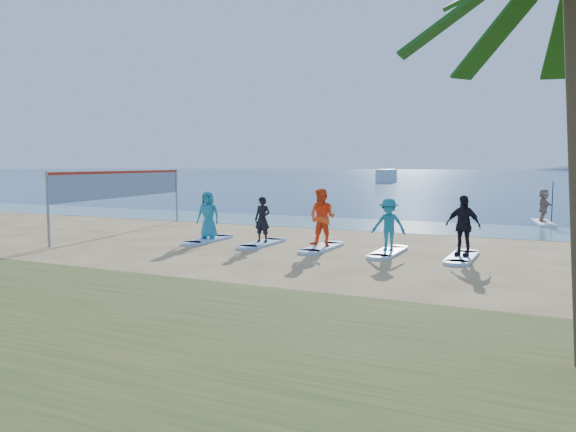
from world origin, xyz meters
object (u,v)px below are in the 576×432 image
at_px(paddleboarder, 544,205).
at_px(surfboard_3, 388,252).
at_px(student_3, 389,225).
at_px(student_4, 463,226).
at_px(surfboard_1, 262,243).
at_px(surfboard_2, 322,248).
at_px(student_1, 262,219).
at_px(paddleboard, 543,223).
at_px(student_0, 208,215).
at_px(boat_offshore_a, 386,183).
at_px(surfboard_4, 462,257).
at_px(volleyball_net, 124,185).
at_px(student_2, 322,217).
at_px(surfboard_0, 209,240).

relative_size(paddleboarder, surfboard_3, 0.68).
height_order(student_3, student_4, student_4).
height_order(surfboard_1, surfboard_2, same).
distance_m(surfboard_1, student_1, 0.82).
height_order(student_1, student_4, student_4).
xyz_separation_m(surfboard_2, student_4, (4.38, 0.00, 0.92)).
xyz_separation_m(paddleboard, student_0, (-10.63, -11.42, 0.87)).
bearing_deg(paddleboarder, student_0, 125.50).
xyz_separation_m(boat_offshore_a, surfboard_4, (21.09, -66.52, 0.04)).
relative_size(volleyball_net, student_2, 4.81).
bearing_deg(student_4, surfboard_1, -166.32).
relative_size(surfboard_1, student_2, 1.18).
xyz_separation_m(student_0, surfboard_4, (8.76, 0.00, -0.89)).
xyz_separation_m(paddleboard, student_3, (-4.06, -11.42, 0.83)).
xyz_separation_m(surfboard_0, surfboard_1, (2.19, 0.00, 0.00)).
bearing_deg(paddleboarder, paddleboard, -0.00).
relative_size(surfboard_1, student_1, 1.42).
height_order(surfboard_1, surfboard_4, same).
xyz_separation_m(volleyball_net, student_1, (6.84, -0.89, -1.04)).
relative_size(student_1, student_3, 0.97).
height_order(boat_offshore_a, student_2, student_2).
distance_m(surfboard_1, surfboard_4, 6.57).
distance_m(student_0, student_2, 4.38).
relative_size(student_0, student_2, 0.91).
bearing_deg(student_3, paddleboarder, 67.19).
height_order(student_2, surfboard_4, student_2).
xyz_separation_m(boat_offshore_a, surfboard_0, (12.33, -66.52, 0.04)).
bearing_deg(student_1, surfboard_1, 0.00).
xyz_separation_m(surfboard_3, student_4, (2.19, 0.00, 0.92)).
height_order(boat_offshore_a, student_4, student_4).
relative_size(paddleboarder, surfboard_2, 0.68).
xyz_separation_m(paddleboard, boat_offshore_a, (-22.96, 55.10, -0.06)).
xyz_separation_m(volleyball_net, surfboard_2, (9.03, -0.89, -1.86)).
bearing_deg(surfboard_0, surfboard_4, 0.00).
xyz_separation_m(student_2, student_4, (4.38, 0.00, -0.05)).
bearing_deg(student_0, paddleboarder, 37.51).
bearing_deg(boat_offshore_a, surfboard_1, -85.60).
distance_m(paddleboarder, surfboard_4, 11.60).
bearing_deg(volleyball_net, surfboard_0, -10.80).
distance_m(student_0, student_1, 2.19).
distance_m(student_0, surfboard_4, 8.81).
bearing_deg(student_2, student_0, -173.74).
bearing_deg(student_2, surfboard_0, -173.74).
relative_size(student_1, student_2, 0.83).
height_order(volleyball_net, boat_offshore_a, volleyball_net).
bearing_deg(surfboard_3, paddleboarder, 70.44).
relative_size(student_0, surfboard_2, 0.77).
bearing_deg(volleyball_net, student_1, -7.39).
height_order(paddleboarder, surfboard_3, paddleboarder).
bearing_deg(surfboard_3, student_3, 0.00).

